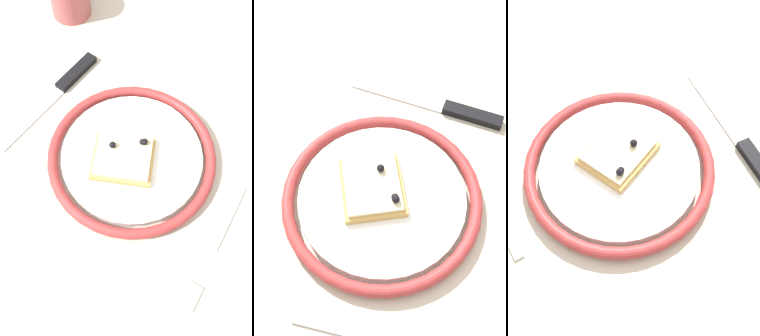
% 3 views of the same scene
% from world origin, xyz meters
% --- Properties ---
extents(ground_plane, '(6.00, 6.00, 0.00)m').
position_xyz_m(ground_plane, '(0.00, 0.00, 0.00)').
color(ground_plane, slate).
extents(dining_table, '(1.04, 0.92, 0.72)m').
position_xyz_m(dining_table, '(0.00, 0.00, 0.64)').
color(dining_table, '#BCB29E').
rests_on(dining_table, ground_plane).
extents(plate, '(0.26, 0.26, 0.02)m').
position_xyz_m(plate, '(-0.05, 0.04, 0.73)').
color(plate, white).
rests_on(plate, dining_table).
extents(pizza_slice_near, '(0.12, 0.12, 0.03)m').
position_xyz_m(pizza_slice_near, '(-0.05, 0.06, 0.74)').
color(pizza_slice_near, tan).
rests_on(pizza_slice_near, plate).
extents(knife, '(0.06, 0.24, 0.01)m').
position_xyz_m(knife, '(0.13, 0.03, 0.72)').
color(knife, silver).
rests_on(knife, dining_table).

